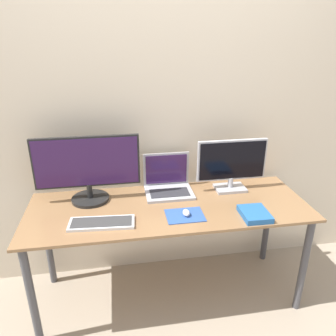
{
  "coord_description": "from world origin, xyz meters",
  "views": [
    {
      "loc": [
        -0.3,
        -1.48,
        1.73
      ],
      "look_at": [
        0.01,
        0.41,
        0.94
      ],
      "focal_mm": 35.0,
      "sensor_mm": 36.0,
      "label": 1
    }
  ],
  "objects_px": {
    "monitor_left": "(87,168)",
    "keyboard": "(102,223)",
    "mouse": "(186,213)",
    "monitor_right": "(232,164)",
    "book": "(255,214)",
    "laptop": "(168,183)"
  },
  "relations": [
    {
      "from": "keyboard",
      "to": "monitor_right",
      "type": "bearing_deg",
      "value": 19.7
    },
    {
      "from": "book",
      "to": "laptop",
      "type": "bearing_deg",
      "value": 137.12
    },
    {
      "from": "monitor_left",
      "to": "keyboard",
      "type": "distance_m",
      "value": 0.39
    },
    {
      "from": "mouse",
      "to": "monitor_left",
      "type": "bearing_deg",
      "value": 152.32
    },
    {
      "from": "monitor_right",
      "to": "keyboard",
      "type": "distance_m",
      "value": 0.95
    },
    {
      "from": "keyboard",
      "to": "mouse",
      "type": "relative_size",
      "value": 5.67
    },
    {
      "from": "monitor_left",
      "to": "keyboard",
      "type": "relative_size",
      "value": 1.73
    },
    {
      "from": "monitor_right",
      "to": "mouse",
      "type": "bearing_deg",
      "value": -141.42
    },
    {
      "from": "mouse",
      "to": "book",
      "type": "relative_size",
      "value": 0.34
    },
    {
      "from": "monitor_left",
      "to": "mouse",
      "type": "distance_m",
      "value": 0.68
    },
    {
      "from": "laptop",
      "to": "mouse",
      "type": "distance_m",
      "value": 0.36
    },
    {
      "from": "monitor_left",
      "to": "book",
      "type": "height_order",
      "value": "monitor_left"
    },
    {
      "from": "keyboard",
      "to": "book",
      "type": "xyz_separation_m",
      "value": [
        0.9,
        -0.06,
        0.01
      ]
    },
    {
      "from": "monitor_right",
      "to": "laptop",
      "type": "distance_m",
      "value": 0.45
    },
    {
      "from": "laptop",
      "to": "mouse",
      "type": "height_order",
      "value": "laptop"
    },
    {
      "from": "keyboard",
      "to": "mouse",
      "type": "xyz_separation_m",
      "value": [
        0.5,
        0.01,
        0.01
      ]
    },
    {
      "from": "laptop",
      "to": "mouse",
      "type": "relative_size",
      "value": 4.74
    },
    {
      "from": "monitor_left",
      "to": "keyboard",
      "type": "height_order",
      "value": "monitor_left"
    },
    {
      "from": "laptop",
      "to": "keyboard",
      "type": "bearing_deg",
      "value": -140.85
    },
    {
      "from": "mouse",
      "to": "book",
      "type": "height_order",
      "value": "mouse"
    },
    {
      "from": "book",
      "to": "monitor_right",
      "type": "bearing_deg",
      "value": 93.53
    },
    {
      "from": "monitor_left",
      "to": "book",
      "type": "distance_m",
      "value": 1.07
    }
  ]
}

